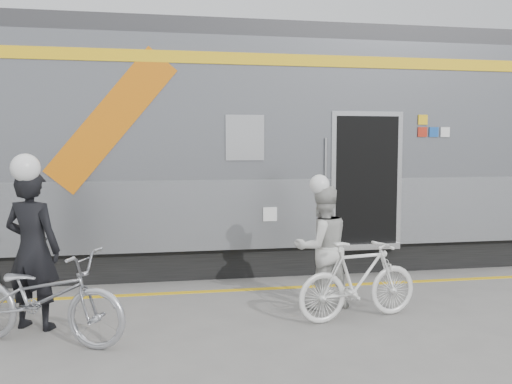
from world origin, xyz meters
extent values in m
plane|color=slate|center=(0.00, 0.00, 0.00)|extent=(90.00, 90.00, 0.00)
cube|color=black|center=(-0.53, 4.20, 0.25)|extent=(24.00, 2.70, 0.50)
cube|color=#9EA0A5|center=(-0.53, 4.20, 1.05)|extent=(24.00, 3.00, 1.10)
cube|color=slate|center=(-0.53, 4.20, 2.70)|extent=(24.00, 3.00, 2.20)
cube|color=#38383A|center=(-0.53, 4.20, 3.95)|extent=(24.00, 2.64, 0.30)
cube|color=yellow|center=(-0.53, 2.69, 3.45)|extent=(24.00, 0.02, 0.18)
cube|color=#D0670C|center=(-2.33, 2.69, 2.50)|extent=(1.96, 0.01, 2.19)
cube|color=black|center=(-0.33, 2.69, 2.25)|extent=(0.55, 0.02, 0.65)
cube|color=black|center=(1.67, 2.90, 1.55)|extent=(1.05, 0.45, 2.10)
cube|color=silver|center=(1.67, 2.69, 1.55)|extent=(1.20, 0.02, 2.25)
cylinder|color=silver|center=(0.97, 2.67, 1.55)|extent=(0.04, 0.04, 1.40)
cube|color=silver|center=(1.67, 2.65, 0.52)|extent=(1.05, 0.25, 0.06)
cube|color=yellow|center=(2.62, 2.69, 2.55)|extent=(0.16, 0.01, 0.16)
cube|color=#A82413|center=(2.62, 2.69, 2.35)|extent=(0.16, 0.01, 0.16)
cube|color=#184C9D|center=(2.82, 2.69, 2.35)|extent=(0.16, 0.01, 0.16)
cube|color=silver|center=(3.02, 2.69, 2.35)|extent=(0.16, 0.01, 0.16)
cube|color=silver|center=(0.07, 2.69, 1.05)|extent=(0.22, 0.01, 0.22)
cube|color=yellow|center=(0.00, 2.15, 0.00)|extent=(24.00, 0.12, 0.01)
imported|color=black|center=(-3.10, 0.93, 0.93)|extent=(0.80, 0.68, 1.86)
imported|color=#A9AAB0|center=(-2.90, 0.38, 0.51)|extent=(2.06, 1.39, 1.02)
imported|color=beige|center=(0.44, 1.12, 0.80)|extent=(0.88, 0.74, 1.61)
imported|color=silver|center=(0.74, 0.57, 0.49)|extent=(1.68, 0.75, 0.97)
sphere|color=white|center=(-3.10, 0.93, 2.02)|extent=(0.32, 0.32, 0.32)
sphere|color=white|center=(0.44, 1.12, 1.74)|extent=(0.26, 0.26, 0.26)
camera|label=1|loc=(-1.65, -5.60, 2.13)|focal=38.00mm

